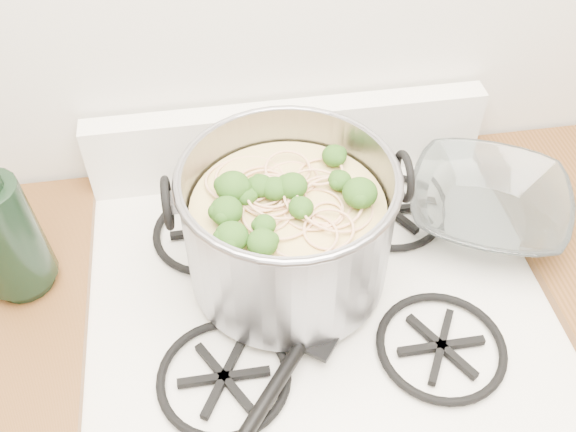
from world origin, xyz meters
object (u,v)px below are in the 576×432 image
at_px(gas_range, 310,417).
at_px(spatula, 316,321).
at_px(glass_bowl, 485,212).
at_px(stock_pot, 288,228).

xyz_separation_m(gas_range, spatula, (-0.02, -0.08, 0.50)).
distance_m(spatula, glass_bowl, 0.39).
relative_size(stock_pot, spatula, 1.19).
height_order(gas_range, glass_bowl, glass_bowl).
bearing_deg(stock_pot, gas_range, -39.12).
bearing_deg(spatula, stock_pot, 140.40).
relative_size(stock_pot, glass_bowl, 3.26).
xyz_separation_m(gas_range, glass_bowl, (0.33, 0.10, 0.50)).
height_order(spatula, glass_bowl, glass_bowl).
xyz_separation_m(stock_pot, spatula, (0.03, -0.12, -0.09)).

